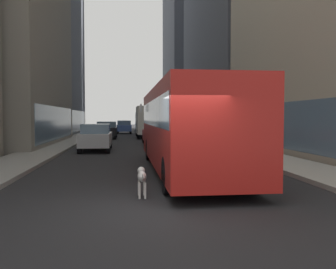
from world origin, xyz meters
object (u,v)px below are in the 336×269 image
object	(u,v)px
car_blue_hatchback	(124,127)
car_black_suv	(107,130)
car_red_coupe	(156,134)
box_truck	(148,121)
transit_bus	(185,124)
car_silver_sedan	(96,137)
car_grey_wagon	(144,127)
car_white_van	(141,126)
dalmatian_dog	(142,176)

from	to	relation	value
car_blue_hatchback	car_black_suv	size ratio (longest dim) A/B	0.90
car_red_coupe	box_truck	size ratio (longest dim) A/B	0.59
transit_bus	car_red_coupe	xyz separation A→B (m)	(0.00, 13.13, -0.95)
car_black_suv	car_silver_sedan	bearing A→B (deg)	-90.00
car_red_coupe	car_grey_wagon	bearing A→B (deg)	90.00
car_red_coupe	car_silver_sedan	bearing A→B (deg)	-132.26
car_black_suv	car_white_van	size ratio (longest dim) A/B	0.96
transit_bus	dalmatian_dog	xyz separation A→B (m)	(-1.83, -4.31, -1.26)
car_red_coupe	car_white_van	xyz separation A→B (m)	(-0.00, 24.82, -0.00)
car_blue_hatchback	car_black_suv	world-z (taller)	same
transit_bus	car_silver_sedan	size ratio (longest dim) A/B	2.60
car_silver_sedan	car_white_van	world-z (taller)	same
car_black_suv	dalmatian_dog	size ratio (longest dim) A/B	4.52
transit_bus	car_red_coupe	distance (m)	13.17
car_red_coupe	car_grey_wagon	size ratio (longest dim) A/B	1.06
car_blue_hatchback	car_white_van	distance (m)	5.94
box_truck	car_white_van	bearing A→B (deg)	90.00
car_silver_sedan	car_grey_wagon	xyz separation A→B (m)	(4.00, 22.14, -0.00)
transit_bus	box_truck	distance (m)	22.77
car_silver_sedan	car_black_suv	distance (m)	12.87
car_blue_hatchback	car_grey_wagon	world-z (taller)	same
car_blue_hatchback	box_truck	bearing A→B (deg)	-76.16
car_red_coupe	car_grey_wagon	distance (m)	17.73
car_red_coupe	car_black_suv	size ratio (longest dim) A/B	1.02
transit_bus	car_grey_wagon	size ratio (longest dim) A/B	2.75
transit_bus	car_black_suv	xyz separation A→B (m)	(-4.00, 21.59, -0.95)
car_grey_wagon	dalmatian_dog	size ratio (longest dim) A/B	4.36
box_truck	car_silver_sedan	bearing A→B (deg)	-105.90
car_red_coupe	car_white_van	distance (m)	24.82
car_grey_wagon	car_black_suv	size ratio (longest dim) A/B	0.96
car_blue_hatchback	dalmatian_dog	xyz separation A→B (m)	(0.57, -36.83, -0.31)
car_blue_hatchback	car_white_van	bearing A→B (deg)	66.18
transit_bus	car_blue_hatchback	bearing A→B (deg)	94.22
box_truck	car_grey_wagon	bearing A→B (deg)	90.00
car_grey_wagon	car_white_van	bearing A→B (deg)	90.00
car_blue_hatchback	car_silver_sedan	world-z (taller)	same
car_grey_wagon	car_red_coupe	bearing A→B (deg)	-90.00
car_blue_hatchback	car_silver_sedan	xyz separation A→B (m)	(-1.60, -23.79, 0.00)
car_white_van	dalmatian_dog	distance (m)	42.30
car_silver_sedan	car_black_suv	world-z (taller)	same
box_truck	dalmatian_dog	distance (m)	27.17
car_red_coupe	car_white_van	size ratio (longest dim) A/B	0.98
car_white_van	dalmatian_dog	size ratio (longest dim) A/B	4.72
transit_bus	car_black_suv	size ratio (longest dim) A/B	2.65
transit_bus	car_red_coupe	bearing A→B (deg)	90.00
transit_bus	car_white_van	world-z (taller)	transit_bus
dalmatian_dog	car_red_coupe	bearing A→B (deg)	84.00
car_grey_wagon	car_white_van	distance (m)	7.09
car_black_suv	car_white_van	distance (m)	16.84
car_black_suv	dalmatian_dog	xyz separation A→B (m)	(2.17, -25.91, -0.31)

